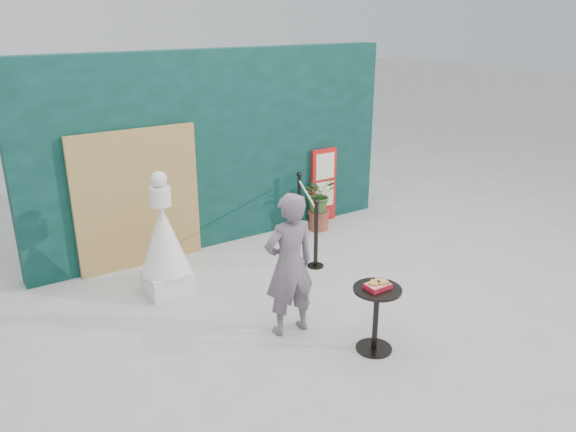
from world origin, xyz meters
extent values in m
plane|color=#ADAAA5|center=(0.00, 0.00, 0.00)|extent=(60.00, 60.00, 0.00)
cube|color=black|center=(0.00, 3.15, 1.50)|extent=(6.00, 0.30, 3.00)
cube|color=tan|center=(-1.40, 2.94, 1.00)|extent=(1.80, 0.08, 2.00)
imported|color=slate|center=(-0.63, 0.22, 0.84)|extent=(0.64, 0.45, 1.69)
cube|color=red|center=(1.90, 2.96, 0.65)|extent=(0.50, 0.06, 1.30)
cube|color=beige|center=(1.90, 2.92, 1.00)|extent=(0.38, 0.02, 0.45)
cube|color=beige|center=(1.90, 2.92, 0.50)|extent=(0.38, 0.02, 0.45)
cube|color=red|center=(1.90, 2.92, 0.15)|extent=(0.38, 0.02, 0.18)
cube|color=white|center=(-1.44, 1.92, 0.15)|extent=(0.55, 0.55, 0.30)
cone|color=white|center=(-1.44, 1.92, 0.76)|extent=(0.65, 0.65, 0.91)
cylinder|color=white|center=(-1.44, 1.92, 1.33)|extent=(0.26, 0.26, 0.24)
sphere|color=silver|center=(-1.44, 1.92, 1.55)|extent=(0.20, 0.20, 0.20)
cylinder|color=black|center=(-0.06, -0.61, 0.01)|extent=(0.40, 0.40, 0.02)
cylinder|color=black|center=(-0.06, -0.61, 0.36)|extent=(0.06, 0.06, 0.72)
cylinder|color=black|center=(-0.06, -0.61, 0.73)|extent=(0.52, 0.52, 0.03)
cube|color=#A81121|center=(-0.06, -0.61, 0.78)|extent=(0.26, 0.19, 0.05)
cube|color=red|center=(-0.06, -0.61, 0.80)|extent=(0.24, 0.17, 0.00)
cube|color=#C49147|center=(-0.10, -0.60, 0.82)|extent=(0.15, 0.14, 0.02)
cube|color=gold|center=(-0.01, -0.63, 0.82)|extent=(0.13, 0.13, 0.02)
cone|color=yellow|center=(-0.04, -0.56, 0.83)|extent=(0.06, 0.06, 0.06)
cylinder|color=brown|center=(1.58, 2.66, 0.14)|extent=(0.33, 0.33, 0.28)
cylinder|color=brown|center=(1.58, 2.66, 0.30)|extent=(0.37, 0.37, 0.05)
imported|color=#305223|center=(1.58, 2.66, 0.63)|extent=(0.55, 0.48, 0.61)
cylinder|color=black|center=(0.66, 1.47, 0.01)|extent=(0.24, 0.24, 0.02)
cylinder|color=black|center=(0.66, 1.47, 0.48)|extent=(0.06, 0.06, 0.96)
sphere|color=black|center=(0.66, 1.47, 0.99)|extent=(0.09, 0.09, 0.09)
cylinder|color=black|center=(1.26, 2.77, 0.01)|extent=(0.24, 0.24, 0.02)
cylinder|color=black|center=(1.26, 2.77, 0.48)|extent=(0.06, 0.06, 0.96)
sphere|color=black|center=(1.26, 2.77, 0.99)|extent=(0.09, 0.09, 0.09)
cylinder|color=silver|center=(0.96, 2.12, 0.88)|extent=(0.63, 1.31, 0.03)
camera|label=1|loc=(-3.77, -4.52, 3.51)|focal=35.00mm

